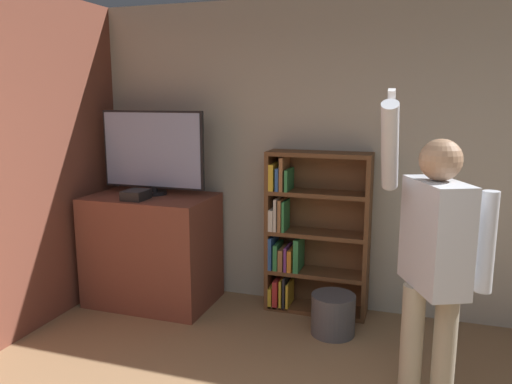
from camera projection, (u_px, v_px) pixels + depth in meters
name	position (u px, v px, depth m)	size (l,w,h in m)	color
wall_back	(350.00, 158.00, 4.29)	(6.64, 0.06, 2.70)	#B2AD9E
tv_ledge	(153.00, 249.00, 4.56)	(1.10, 0.72, 1.00)	brown
television	(153.00, 152.00, 4.46)	(0.98, 0.22, 0.75)	black
game_console	(136.00, 195.00, 4.29)	(0.19, 0.22, 0.08)	black
bookshelf	(308.00, 235.00, 4.34)	(0.88, 0.28, 1.42)	brown
person	(434.00, 254.00, 2.77)	(0.61, 0.57, 1.91)	gray
waste_bin	(333.00, 314.00, 3.98)	(0.35, 0.35, 0.33)	#4C4C51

